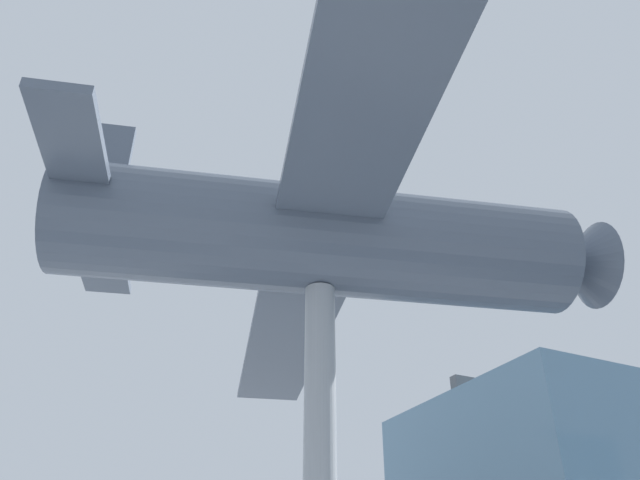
{
  "coord_description": "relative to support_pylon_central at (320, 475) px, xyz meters",
  "views": [
    {
      "loc": [
        9.45,
        -4.5,
        1.35
      ],
      "look_at": [
        0.0,
        0.0,
        7.71
      ],
      "focal_mm": 35.0,
      "sensor_mm": 36.0,
      "label": 1
    }
  ],
  "objects": [
    {
      "name": "suspended_airplane",
      "position": [
        0.05,
        0.17,
        4.41
      ],
      "size": [
        20.28,
        11.71,
        3.34
      ],
      "rotation": [
        0.0,
        0.0,
        -0.27
      ],
      "color": "#4C5666",
      "rests_on": "support_pylon_central"
    },
    {
      "name": "support_pylon_central",
      "position": [
        0.0,
        0.0,
        0.0
      ],
      "size": [
        0.55,
        0.55,
        6.63
      ],
      "color": "#999EA3",
      "rests_on": "ground_plane"
    }
  ]
}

